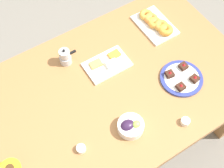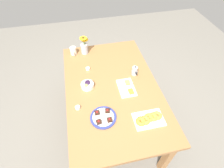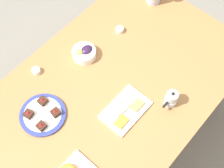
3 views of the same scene
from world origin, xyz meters
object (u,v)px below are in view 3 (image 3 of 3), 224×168
jam_cup_berry (120,30)px  moka_pot (171,99)px  jam_cup_honey (36,71)px  cheese_platter (125,110)px  dessert_plate (43,115)px  grape_bowl (84,53)px  dining_table (112,94)px

jam_cup_berry → moka_pot: 0.56m
jam_cup_honey → moka_pot: 0.77m
cheese_platter → dessert_plate: 0.44m
cheese_platter → grape_bowl: bearing=-105.4°
dining_table → grape_bowl: (-0.05, -0.26, 0.12)m
grape_bowl → cheese_platter: 0.42m
dining_table → cheese_platter: cheese_platter is taller
jam_cup_berry → moka_pot: size_ratio=0.40×
jam_cup_honey → cheese_platter: bearing=105.7°
cheese_platter → jam_cup_honey: 0.56m
moka_pot → dining_table: bearing=-65.6°
grape_bowl → jam_cup_berry: 0.28m
dining_table → dessert_plate: bearing=-24.1°
dining_table → moka_pot: moka_pot is taller
dining_table → jam_cup_berry: 0.41m
grape_bowl → cheese_platter: grape_bowl is taller
jam_cup_honey → moka_pot: (-0.34, 0.68, 0.03)m
cheese_platter → jam_cup_berry: 0.54m
jam_cup_berry → dessert_plate: size_ratio=0.20×
jam_cup_berry → dessert_plate: bearing=5.0°
grape_bowl → jam_cup_honey: 0.29m
dining_table → moka_pot: size_ratio=13.45×
dining_table → jam_cup_berry: jam_cup_berry is taller
dining_table → jam_cup_honey: jam_cup_honey is taller
jam_cup_honey → jam_cup_berry: size_ratio=1.00×
grape_bowl → dessert_plate: 0.43m
dining_table → dessert_plate: size_ratio=6.50×
cheese_platter → jam_cup_honey: bearing=-74.3°
dining_table → jam_cup_berry: (-0.33, -0.22, 0.10)m
grape_bowl → moka_pot: bearing=98.3°
jam_cup_honey → grape_bowl: bearing=154.1°
grape_bowl → dessert_plate: grape_bowl is taller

